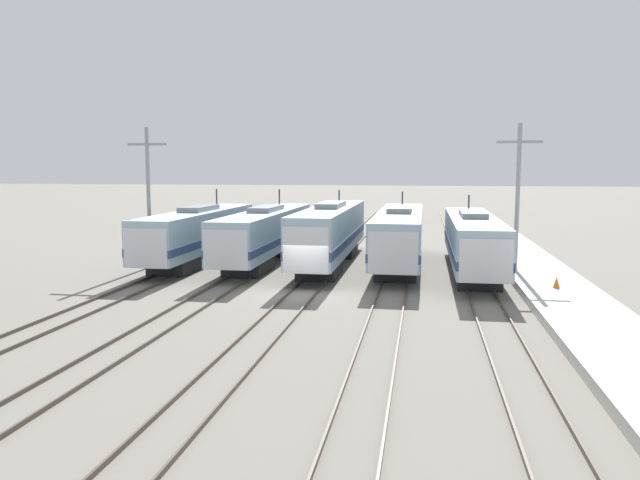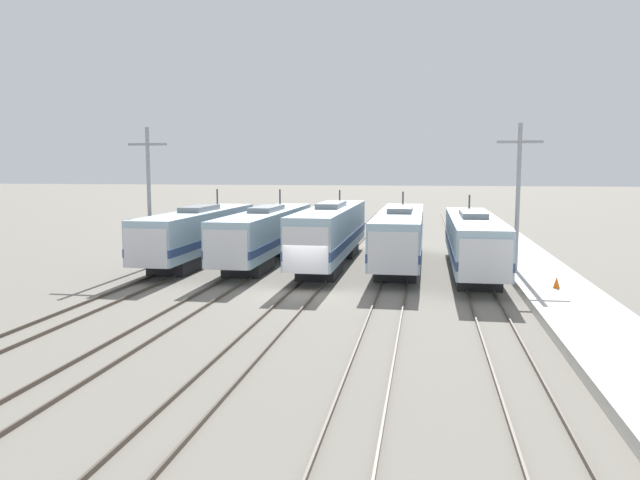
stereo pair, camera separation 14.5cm
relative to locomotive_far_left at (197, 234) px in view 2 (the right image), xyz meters
The scene contains 15 objects.
ground_plane 13.34m from the locomotive_far_left, 45.00° to the right, with size 400.00×400.00×0.00m, color slate.
rail_pair_far_left 9.53m from the locomotive_far_left, 90.00° to the right, with size 1.50×120.00×0.15m.
rail_pair_center_left 10.60m from the locomotive_far_left, 63.44° to the right, with size 1.51×120.00×0.15m.
rail_pair_center 13.32m from the locomotive_far_left, 45.00° to the right, with size 1.51×120.00×0.15m.
rail_pair_center_right 16.91m from the locomotive_far_left, 33.69° to the right, with size 1.51×120.00×0.15m.
rail_pair_far_right 20.93m from the locomotive_far_left, 26.57° to the right, with size 1.50×120.00×0.15m.
locomotive_far_left is the anchor object (origin of this frame).
locomotive_center_left 4.71m from the locomotive_far_left, ahead, with size 2.85×18.52×5.01m.
locomotive_center 9.32m from the locomotive_far_left, ahead, with size 2.79×18.65×5.00m.
locomotive_center_right 14.00m from the locomotive_far_left, ahead, with size 2.96×18.85×4.88m.
locomotive_far_right 18.67m from the locomotive_far_left, ahead, with size 2.87×18.09×4.78m.
catenary_tower_left 4.42m from the locomotive_far_left, 139.04° to the right, with size 2.66×0.26×9.29m.
catenary_tower_right 21.42m from the locomotive_far_left, ahead, with size 2.66×0.26×9.29m.
platform 24.51m from the locomotive_far_left, 22.41° to the right, with size 4.00×120.00×0.45m.
traffic_cone 23.75m from the locomotive_far_left, 19.06° to the right, with size 0.35×0.35×0.60m.
Camera 2 is at (6.37, -31.78, 6.66)m, focal length 35.00 mm.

